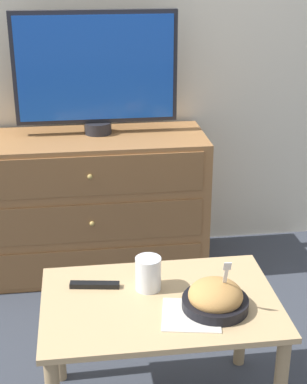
# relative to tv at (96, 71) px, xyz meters

# --- Properties ---
(ground_plane) EXTENTS (12.00, 12.00, 0.00)m
(ground_plane) POSITION_rel_tv_xyz_m (-0.01, 0.18, -1.01)
(ground_plane) COLOR #383D47
(wall_back) EXTENTS (12.00, 0.05, 2.60)m
(wall_back) POSITION_rel_tv_xyz_m (-0.01, 0.21, 0.29)
(wall_back) COLOR silver
(wall_back) RESTS_ON ground_plane
(dresser) EXTENTS (1.14, 0.45, 0.70)m
(dresser) POSITION_rel_tv_xyz_m (-0.05, -0.06, -0.66)
(dresser) COLOR #9E6B3D
(dresser) RESTS_ON ground_plane
(tv) EXTENTS (0.77, 0.13, 0.58)m
(tv) POSITION_rel_tv_xyz_m (0.00, 0.00, 0.00)
(tv) COLOR #232328
(tv) RESTS_ON dresser
(coffee_table) EXTENTS (0.78, 0.52, 0.47)m
(coffee_table) POSITION_rel_tv_xyz_m (0.14, -1.14, -0.62)
(coffee_table) COLOR tan
(coffee_table) RESTS_ON ground_plane
(takeout_bowl) EXTENTS (0.21, 0.21, 0.19)m
(takeout_bowl) POSITION_rel_tv_xyz_m (0.31, -1.21, -0.50)
(takeout_bowl) COLOR black
(takeout_bowl) RESTS_ON coffee_table
(drink_cup) EXTENTS (0.09, 0.09, 0.12)m
(drink_cup) POSITION_rel_tv_xyz_m (0.11, -1.06, -0.49)
(drink_cup) COLOR beige
(drink_cup) RESTS_ON coffee_table
(napkin) EXTENTS (0.21, 0.21, 0.00)m
(napkin) POSITION_rel_tv_xyz_m (0.23, -1.24, -0.54)
(napkin) COLOR silver
(napkin) RESTS_ON coffee_table
(remote_control) EXTENTS (0.17, 0.05, 0.02)m
(remote_control) POSITION_rel_tv_xyz_m (-0.07, -1.03, -0.53)
(remote_control) COLOR black
(remote_control) RESTS_ON coffee_table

